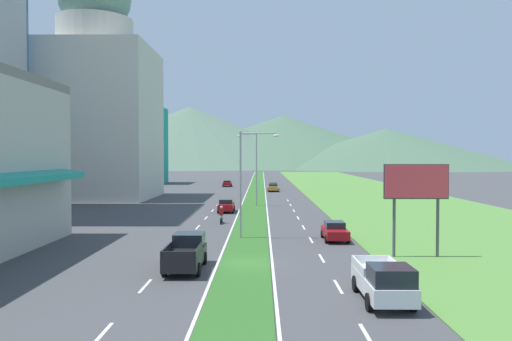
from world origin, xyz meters
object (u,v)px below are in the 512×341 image
Objects in this scene: car_4 at (226,206)px; pickup_truck_1 at (384,282)px; street_lamp_mid at (254,165)px; billboard_roadside at (416,187)px; car_1 at (227,183)px; pickup_truck_0 at (186,253)px; car_3 at (273,186)px; motorcycle_rider at (221,216)px; car_0 at (273,187)px; car_2 at (335,231)px; street_lamp_near at (245,176)px.

pickup_truck_1 is (10.06, -37.69, 0.18)m from car_4.
billboard_roadside is (11.41, -34.75, -0.90)m from street_lamp_mid.
car_1 is 81.66m from pickup_truck_0.
car_4 reaches higher than car_3.
car_1 is 2.22× the size of motorcycle_rider.
billboard_roadside is 63.63m from car_0.
car_2 is at bearing 3.86° from car_0.
pickup_truck_1 is at bearing -114.15° from billboard_roadside.
car_1 is at bearing 95.13° from street_lamp_near.
car_1 is at bearing -146.89° from car_0.
pickup_truck_0 reaches higher than car_4.
street_lamp_mid is at bearing -6.39° from car_0.
car_2 is at bearing -135.24° from motorcycle_rider.
street_lamp_mid reaches higher than car_3.
billboard_roadside is 1.37× the size of car_3.
car_3 is 80.01m from pickup_truck_1.
street_lamp_mid is at bearing 89.18° from street_lamp_near.
car_3 is at bearing -177.59° from pickup_truck_1.
pickup_truck_0 reaches higher than motorcycle_rider.
car_0 is at bearing -1.71° from car_3.
street_lamp_mid is 1.57× the size of billboard_roadside.
billboard_roadside is at bearing 6.61° from car_3.
street_lamp_near is 20.04m from pickup_truck_1.
pickup_truck_0 is at bearing 178.61° from motorcycle_rider.
car_2 is at bearing 3.28° from car_3.
street_lamp_near is 26.94m from street_lamp_mid.
pickup_truck_1 reaches higher than car_4.
street_lamp_near reaches higher than pickup_truck_0.
street_lamp_mid reaches higher than billboard_roadside.
billboard_roadside is 1.17× the size of pickup_truck_1.
street_lamp_near is 10.61m from motorcycle_rider.
car_2 is (6.94, -27.83, -4.89)m from street_lamp_mid.
car_0 is 18.05m from car_1.
car_1 is 13.22m from car_3.
street_lamp_mid is 2.24× the size of car_1.
street_lamp_mid is 36.59m from billboard_roadside.
car_2 is 14.28m from motorcycle_rider.
car_3 is 1.06× the size of car_4.
car_2 is 2.17× the size of motorcycle_rider.
pickup_truck_0 is at bearing -95.39° from street_lamp_mid.
street_lamp_mid is 29.09m from car_2.
car_1 is 61.13m from motorcycle_rider.
billboard_roadside is at bearing -166.94° from car_1.
pickup_truck_1 is (-0.21, -17.36, 0.21)m from car_2.
pickup_truck_0 is 2.70× the size of motorcycle_rider.
pickup_truck_0 is 12.45m from pickup_truck_1.
billboard_roadside reaches higher than car_3.
pickup_truck_0 reaches higher than car_1.
street_lamp_mid is 2.30× the size of car_2.
car_4 is 0.81× the size of pickup_truck_0.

